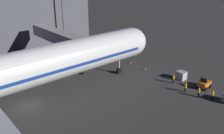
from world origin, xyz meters
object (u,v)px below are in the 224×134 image
at_px(baggage_tug_lead, 204,84).
at_px(ground_crew_by_belt_loader, 174,79).
at_px(ground_crew_by_tug, 212,95).
at_px(baggage_container_spare, 181,75).
at_px(traffic_cone_nose_starboard, 130,63).
at_px(ground_crew_near_nose_gear, 186,87).
at_px(apron_floodlight_mast, 62,9).
at_px(traffic_cone_nose_port, 145,68).
at_px(ground_crew_marshaller_fwd, 199,92).
at_px(jet_bridge, 63,39).

xyz_separation_m(baggage_tug_lead, ground_crew_by_belt_loader, (4.71, 2.54, 0.17)).
height_order(baggage_tug_lead, ground_crew_by_tug, baggage_tug_lead).
xyz_separation_m(baggage_tug_lead, baggage_container_spare, (4.78, -0.09, 0.01)).
xyz_separation_m(ground_crew_by_belt_loader, traffic_cone_nose_starboard, (12.19, -1.02, -0.68)).
bearing_deg(ground_crew_near_nose_gear, apron_floodlight_mast, 0.74).
relative_size(baggage_tug_lead, traffic_cone_nose_port, 4.29).
bearing_deg(ground_crew_marshaller_fwd, baggage_tug_lead, -72.92).
relative_size(baggage_container_spare, ground_crew_by_tug, 0.89).
height_order(jet_bridge, ground_crew_near_nose_gear, jet_bridge).
distance_m(baggage_tug_lead, traffic_cone_nose_starboard, 16.98).
bearing_deg(traffic_cone_nose_starboard, ground_crew_marshaller_fwd, 172.88).
distance_m(ground_crew_marshaller_fwd, traffic_cone_nose_starboard, 18.21).
xyz_separation_m(jet_bridge, ground_crew_marshaller_fwd, (-27.25, -9.03, -5.04)).
bearing_deg(ground_crew_marshaller_fwd, ground_crew_near_nose_gear, 2.55).
xyz_separation_m(baggage_container_spare, ground_crew_by_tug, (-7.90, 3.13, 0.19)).
bearing_deg(traffic_cone_nose_starboard, ground_crew_near_nose_gear, 171.39).
relative_size(apron_floodlight_mast, baggage_tug_lead, 7.20).
relative_size(ground_crew_near_nose_gear, ground_crew_by_tug, 0.99).
bearing_deg(ground_crew_by_belt_loader, traffic_cone_nose_port, -7.48).
bearing_deg(apron_floodlight_mast, ground_crew_marshaller_fwd, -179.15).
xyz_separation_m(jet_bridge, baggage_tug_lead, (-26.09, -12.79, -5.18)).
bearing_deg(apron_floodlight_mast, jet_bridge, 149.19).
distance_m(apron_floodlight_mast, traffic_cone_nose_starboard, 25.38).
relative_size(jet_bridge, baggage_tug_lead, 8.95).
bearing_deg(traffic_cone_nose_port, ground_crew_by_tug, 174.41).
distance_m(traffic_cone_nose_port, traffic_cone_nose_starboard, 4.40).
relative_size(ground_crew_near_nose_gear, ground_crew_marshaller_fwd, 1.05).
relative_size(apron_floodlight_mast, ground_crew_marshaller_fwd, 10.14).
distance_m(baggage_container_spare, traffic_cone_nose_starboard, 12.24).
distance_m(baggage_tug_lead, ground_crew_by_tug, 4.36).
xyz_separation_m(ground_crew_near_nose_gear, traffic_cone_nose_starboard, (15.62, -2.36, -0.69)).
bearing_deg(ground_crew_by_tug, baggage_container_spare, -21.60).
height_order(baggage_container_spare, ground_crew_by_tug, ground_crew_by_tug).
relative_size(ground_crew_by_tug, traffic_cone_nose_port, 3.24).
bearing_deg(baggage_tug_lead, apron_floodlight_mast, 6.21).
bearing_deg(ground_crew_near_nose_gear, ground_crew_marshaller_fwd, -177.45).
xyz_separation_m(ground_crew_by_belt_loader, traffic_cone_nose_port, (7.79, -1.02, -0.68)).
relative_size(jet_bridge, baggage_container_spare, 13.29).
xyz_separation_m(baggage_tug_lead, traffic_cone_nose_starboard, (16.90, 1.51, -0.50)).
height_order(jet_bridge, ground_crew_marshaller_fwd, jet_bridge).
bearing_deg(apron_floodlight_mast, baggage_tug_lead, -173.79).
bearing_deg(ground_crew_by_tug, ground_crew_by_belt_loader, -3.69).
xyz_separation_m(ground_crew_by_belt_loader, ground_crew_by_tug, (-7.84, 0.51, 0.03)).
relative_size(ground_crew_by_belt_loader, traffic_cone_nose_port, 3.14).
bearing_deg(traffic_cone_nose_port, jet_bridge, 39.70).
height_order(ground_crew_near_nose_gear, traffic_cone_nose_starboard, ground_crew_near_nose_gear).
relative_size(baggage_container_spare, ground_crew_near_nose_gear, 0.90).
distance_m(ground_crew_by_belt_loader, traffic_cone_nose_port, 7.89).
relative_size(jet_bridge, ground_crew_marshaller_fwd, 12.60).
xyz_separation_m(ground_crew_marshaller_fwd, ground_crew_by_tug, (-1.97, -0.73, 0.06)).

